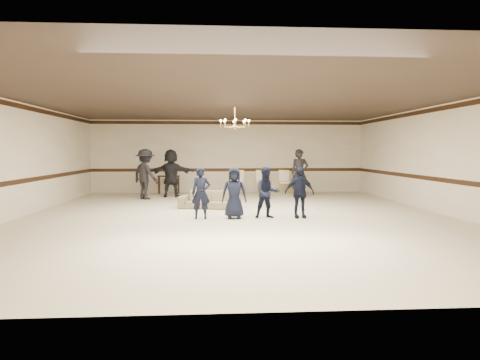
% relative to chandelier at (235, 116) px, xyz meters
% --- Properties ---
extents(room, '(12.01, 14.01, 3.21)m').
position_rel_chandelier_xyz_m(room, '(0.00, -1.00, -1.28)').
color(room, beige).
rests_on(room, ground).
extents(chair_rail, '(12.00, 0.02, 0.14)m').
position_rel_chandelier_xyz_m(chair_rail, '(0.00, 5.99, -1.88)').
color(chair_rail, black).
rests_on(chair_rail, wall_back).
extents(crown_molding, '(12.00, 0.02, 0.14)m').
position_rel_chandelier_xyz_m(crown_molding, '(0.00, 5.99, 0.21)').
color(crown_molding, black).
rests_on(crown_molding, wall_back).
extents(chandelier, '(0.94, 0.94, 0.89)m').
position_rel_chandelier_xyz_m(chandelier, '(0.00, 0.00, 0.00)').
color(chandelier, gold).
rests_on(chandelier, ceiling).
extents(boy_a, '(0.51, 0.34, 1.40)m').
position_rel_chandelier_xyz_m(boy_a, '(-0.99, -1.31, -2.18)').
color(boy_a, black).
rests_on(boy_a, floor).
extents(boy_b, '(0.72, 0.50, 1.40)m').
position_rel_chandelier_xyz_m(boy_b, '(-0.09, -1.31, -2.18)').
color(boy_b, black).
rests_on(boy_b, floor).
extents(boy_c, '(0.73, 0.59, 1.40)m').
position_rel_chandelier_xyz_m(boy_c, '(0.81, -1.31, -2.18)').
color(boy_c, black).
rests_on(boy_c, floor).
extents(boy_d, '(0.83, 0.38, 1.40)m').
position_rel_chandelier_xyz_m(boy_d, '(1.71, -1.31, -2.18)').
color(boy_d, black).
rests_on(boy_d, floor).
extents(settee, '(2.05, 1.19, 0.56)m').
position_rel_chandelier_xyz_m(settee, '(-0.77, 0.79, -2.59)').
color(settee, '#736A4C').
rests_on(settee, floor).
extents(adult_left, '(1.40, 1.35, 1.91)m').
position_rel_chandelier_xyz_m(adult_left, '(-3.23, 3.46, -1.92)').
color(adult_left, black).
rests_on(adult_left, floor).
extents(adult_mid, '(1.81, 0.68, 1.91)m').
position_rel_chandelier_xyz_m(adult_mid, '(-2.33, 4.16, -1.92)').
color(adult_mid, black).
rests_on(adult_mid, floor).
extents(adult_right, '(0.70, 0.46, 1.91)m').
position_rel_chandelier_xyz_m(adult_right, '(2.77, 3.76, -1.92)').
color(adult_right, black).
rests_on(adult_right, floor).
extents(banquet_chair_left, '(0.50, 0.50, 0.99)m').
position_rel_chandelier_xyz_m(banquet_chair_left, '(0.43, 5.26, -2.38)').
color(banquet_chair_left, white).
rests_on(banquet_chair_left, floor).
extents(banquet_chair_mid, '(0.48, 0.48, 0.99)m').
position_rel_chandelier_xyz_m(banquet_chair_mid, '(1.43, 5.26, -2.38)').
color(banquet_chair_mid, white).
rests_on(banquet_chair_mid, floor).
extents(banquet_chair_right, '(0.50, 0.50, 0.99)m').
position_rel_chandelier_xyz_m(banquet_chair_right, '(2.43, 5.26, -2.38)').
color(banquet_chair_right, white).
rests_on(banquet_chair_right, floor).
extents(console_table, '(0.95, 0.42, 0.79)m').
position_rel_chandelier_xyz_m(console_table, '(-2.57, 5.46, -2.48)').
color(console_table, black).
rests_on(console_table, floor).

